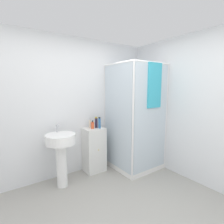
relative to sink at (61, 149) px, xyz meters
The scene contains 9 objects.
wall_back 0.76m from the sink, 55.84° to the left, with size 6.40×0.06×2.50m, color silver.
wall_right 2.44m from the sink, 34.29° to the right, with size 0.06×6.40×2.50m, color silver.
shower_enclosure 1.44m from the sink, ahead, with size 0.88×0.91×2.05m.
vanity_cabinet 0.75m from the sink, 14.10° to the left, with size 0.38×0.34×0.85m.
sink is the anchor object (origin of this frame).
soap_dispenser 0.73m from the sink, 13.15° to the left, with size 0.06×0.06×0.16m.
shampoo_bottle_tall_black 0.84m from the sink, 13.79° to the left, with size 0.05×0.05×0.21m.
shampoo_bottle_blue 0.85m from the sink, ahead, with size 0.05×0.05×0.21m.
lotion_bottle_white 0.76m from the sink, 21.10° to the left, with size 0.04×0.04×0.18m.
Camera 1 is at (-1.12, -1.33, 1.61)m, focal length 28.00 mm.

